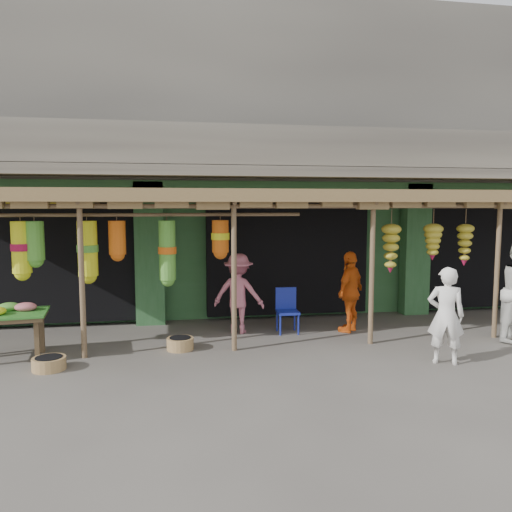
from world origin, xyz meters
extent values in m
plane|color=#514C47|center=(0.00, 0.00, 0.00)|extent=(80.00, 80.00, 0.00)
cube|color=gray|center=(0.00, 5.00, 5.00)|extent=(16.00, 6.00, 4.00)
cube|color=#2D6033|center=(0.00, 5.15, 1.50)|extent=(16.00, 5.70, 3.00)
cube|color=gray|center=(0.00, 1.65, 3.20)|extent=(16.00, 0.90, 0.22)
cube|color=gray|center=(0.00, 1.25, 3.70)|extent=(16.00, 0.10, 0.80)
cube|color=#2D6033|center=(0.00, 2.05, 2.85)|extent=(16.00, 0.35, 0.35)
cube|color=yellow|center=(-5.00, 1.97, 2.75)|extent=(1.70, 0.06, 0.55)
cube|color=#B21414|center=(-5.00, 1.93, 2.75)|extent=(1.30, 0.02, 0.30)
cube|color=black|center=(-5.00, 3.00, 1.35)|extent=(3.60, 2.00, 2.50)
cube|color=black|center=(0.00, 3.00, 1.35)|extent=(3.60, 2.00, 2.50)
cube|color=black|center=(5.00, 3.00, 1.35)|extent=(3.60, 2.00, 2.50)
cube|color=#2D6033|center=(-3.00, 2.05, 1.50)|extent=(0.60, 0.35, 3.00)
cube|color=#2D6033|center=(3.00, 2.05, 1.50)|extent=(0.60, 0.35, 3.00)
cylinder|color=brown|center=(-4.00, -0.20, 1.30)|extent=(0.09, 0.09, 2.60)
cylinder|color=brown|center=(-1.50, -0.20, 1.30)|extent=(0.09, 0.09, 2.60)
cylinder|color=brown|center=(1.00, -0.20, 1.30)|extent=(0.09, 0.09, 2.60)
cylinder|color=brown|center=(3.50, -0.20, 1.30)|extent=(0.09, 0.09, 2.60)
cylinder|color=brown|center=(-0.25, -0.20, 2.50)|extent=(12.90, 0.08, 0.08)
cylinder|color=brown|center=(-3.00, 0.20, 2.35)|extent=(5.50, 0.06, 0.06)
cube|color=brown|center=(0.00, 0.90, 2.68)|extent=(14.00, 2.70, 0.22)
cube|color=brown|center=(-4.69, -0.38, 0.34)|extent=(0.08, 0.08, 0.67)
cube|color=brown|center=(-4.76, 0.25, 0.34)|extent=(0.08, 0.08, 0.67)
ellipsoid|color=#D46A75|center=(-4.95, 0.04, 0.84)|extent=(0.35, 0.29, 0.15)
ellipsoid|color=#58AB39|center=(-5.22, 0.09, 0.84)|extent=(0.35, 0.29, 0.15)
cylinder|color=#172496|center=(-0.49, 0.63, 0.20)|extent=(0.04, 0.04, 0.40)
cylinder|color=#172496|center=(-0.14, 0.62, 0.20)|extent=(0.04, 0.04, 0.40)
cylinder|color=#172496|center=(-0.48, 0.99, 0.20)|extent=(0.04, 0.04, 0.40)
cylinder|color=#172496|center=(-0.12, 0.98, 0.20)|extent=(0.04, 0.04, 0.40)
cube|color=#172496|center=(-0.31, 0.80, 0.42)|extent=(0.43, 0.43, 0.05)
cube|color=#172496|center=(-0.30, 1.00, 0.66)|extent=(0.42, 0.05, 0.45)
cylinder|color=olive|center=(-4.43, -0.74, 0.10)|extent=(0.64, 0.64, 0.19)
cylinder|color=#9A7648|center=(-2.43, 0.00, 0.11)|extent=(0.62, 0.62, 0.21)
imported|color=white|center=(1.71, -1.48, 0.78)|extent=(0.67, 0.57, 1.55)
imported|color=orange|center=(0.95, 0.72, 0.80)|extent=(0.95, 0.94, 1.61)
imported|color=#C2667A|center=(-1.26, 1.00, 0.79)|extent=(1.16, 0.92, 1.57)
camera|label=1|loc=(-2.58, -8.61, 2.51)|focal=35.00mm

